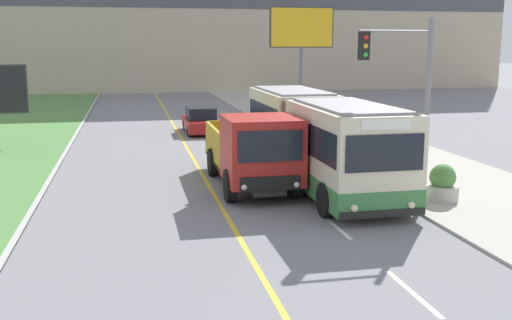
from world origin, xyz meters
TOP-DOWN VIEW (x-y plane):
  - city_bus at (3.96, 18.08)m, footprint 2.67×12.22m
  - dump_truck at (1.43, 16.67)m, footprint 2.43×6.88m
  - car_distant at (1.30, 31.02)m, footprint 1.80×4.30m
  - traffic_light_mast at (5.37, 13.80)m, footprint 2.28×0.32m
  - billboard_large at (9.01, 37.50)m, footprint 4.45×0.24m
  - planter_round_near at (6.83, 14.06)m, footprint 1.01×1.01m
  - planter_round_second at (6.66, 17.71)m, footprint 1.07×1.07m
  - planter_round_third at (6.57, 21.35)m, footprint 1.04×1.04m
  - planter_round_far at (6.74, 25.00)m, footprint 1.12×1.12m

SIDE VIEW (x-z plane):
  - planter_round_near at x=6.83m, z-range 0.01..1.16m
  - planter_round_second at x=6.66m, z-range 0.00..1.17m
  - planter_round_third at x=6.57m, z-range 0.01..1.17m
  - planter_round_far at x=6.74m, z-range 0.00..1.22m
  - car_distant at x=1.30m, z-range -0.04..1.41m
  - dump_truck at x=1.43m, z-range 0.01..2.64m
  - city_bus at x=3.96m, z-range 0.02..3.09m
  - traffic_light_mast at x=5.37m, z-range 0.78..6.41m
  - billboard_large at x=9.01m, z-range 2.00..9.43m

